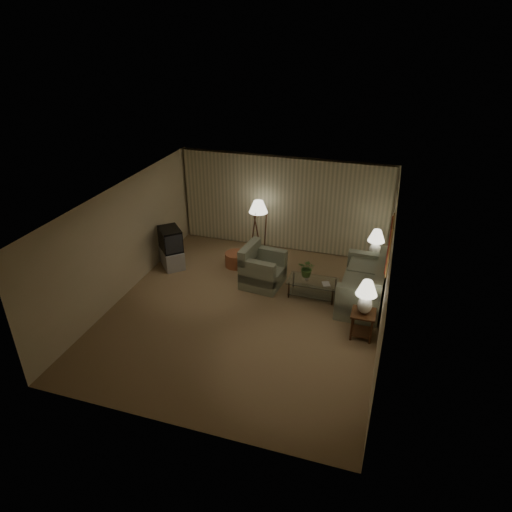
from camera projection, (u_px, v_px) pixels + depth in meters
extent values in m
plane|color=#977A53|center=(245.00, 310.00, 10.49)|extent=(7.00, 7.00, 0.00)
cube|color=beige|center=(284.00, 203.00, 12.82)|extent=(6.00, 0.04, 2.70)
cube|color=beige|center=(123.00, 241.00, 10.66)|extent=(0.04, 7.00, 2.70)
cube|color=beige|center=(387.00, 280.00, 9.07)|extent=(0.04, 7.00, 2.70)
cube|color=white|center=(243.00, 200.00, 9.24)|extent=(6.00, 7.00, 0.04)
cube|color=beige|center=(283.00, 204.00, 12.75)|extent=(5.85, 0.12, 2.65)
cube|color=#BC8642|center=(390.00, 245.00, 9.57)|extent=(0.03, 0.90, 1.10)
cube|color=red|center=(389.00, 245.00, 9.57)|extent=(0.02, 0.80, 1.00)
cube|color=gray|center=(361.00, 293.00, 10.73)|extent=(1.98, 1.08, 0.45)
cube|color=gray|center=(263.00, 277.00, 11.43)|extent=(1.18, 1.14, 0.43)
cube|color=#36200E|center=(364.00, 313.00, 9.39)|extent=(0.49, 0.49, 0.04)
cube|color=#36200E|center=(361.00, 331.00, 9.60)|extent=(0.42, 0.42, 0.02)
cylinder|color=#36200E|center=(351.00, 329.00, 9.41)|extent=(0.05, 0.05, 0.56)
cylinder|color=#36200E|center=(354.00, 318.00, 9.75)|extent=(0.05, 0.05, 0.56)
cylinder|color=#36200E|center=(371.00, 332.00, 9.31)|extent=(0.05, 0.05, 0.56)
cylinder|color=#36200E|center=(372.00, 321.00, 9.64)|extent=(0.05, 0.05, 0.56)
cube|color=#36200E|center=(374.00, 257.00, 11.58)|extent=(0.51, 0.43, 0.04)
cube|color=#36200E|center=(372.00, 273.00, 11.80)|extent=(0.44, 0.37, 0.02)
cylinder|color=#36200E|center=(364.00, 269.00, 11.64)|extent=(0.05, 0.05, 0.56)
cylinder|color=#36200E|center=(365.00, 263.00, 11.92)|extent=(0.05, 0.05, 0.56)
cylinder|color=#36200E|center=(380.00, 272.00, 11.53)|extent=(0.05, 0.05, 0.56)
cylinder|color=#36200E|center=(381.00, 266.00, 11.81)|extent=(0.05, 0.05, 0.56)
ellipsoid|color=silver|center=(365.00, 305.00, 9.29)|extent=(0.30, 0.30, 0.38)
cylinder|color=silver|center=(366.00, 295.00, 9.18)|extent=(0.03, 0.03, 0.09)
cone|color=#EDE7CA|center=(367.00, 288.00, 9.10)|extent=(0.44, 0.44, 0.30)
ellipsoid|color=silver|center=(375.00, 250.00, 11.49)|extent=(0.30, 0.30, 0.37)
cylinder|color=silver|center=(376.00, 242.00, 11.38)|extent=(0.03, 0.03, 0.09)
cone|color=#EDE7CA|center=(377.00, 236.00, 11.30)|extent=(0.43, 0.43, 0.30)
cube|color=silver|center=(313.00, 281.00, 10.87)|extent=(1.18, 0.65, 0.02)
cube|color=silver|center=(312.00, 292.00, 11.01)|extent=(1.10, 0.56, 0.01)
cylinder|color=#3C2818|center=(289.00, 290.00, 10.89)|extent=(0.04, 0.04, 0.40)
cylinder|color=#3C2818|center=(294.00, 280.00, 11.32)|extent=(0.04, 0.04, 0.40)
cylinder|color=#3C2818|center=(332.00, 297.00, 10.61)|extent=(0.04, 0.04, 0.40)
cylinder|color=#3C2818|center=(336.00, 287.00, 11.04)|extent=(0.04, 0.04, 0.40)
cube|color=#A3A3A6|center=(172.00, 257.00, 12.27)|extent=(1.29, 1.29, 0.50)
cube|color=black|center=(170.00, 239.00, 12.01)|extent=(1.19, 1.19, 0.60)
cylinder|color=#36200E|center=(258.00, 213.00, 12.46)|extent=(0.04, 0.04, 0.23)
cone|color=#EDE7CA|center=(258.00, 207.00, 12.37)|extent=(0.52, 0.52, 0.32)
cylinder|color=#9E5F35|center=(236.00, 259.00, 12.30)|extent=(0.58, 0.58, 0.38)
imported|color=white|center=(307.00, 277.00, 10.87)|extent=(0.16, 0.16, 0.14)
imported|color=#487132|center=(307.00, 267.00, 10.74)|extent=(0.44, 0.39, 0.44)
imported|color=olive|center=(322.00, 284.00, 10.71)|extent=(0.24, 0.28, 0.02)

